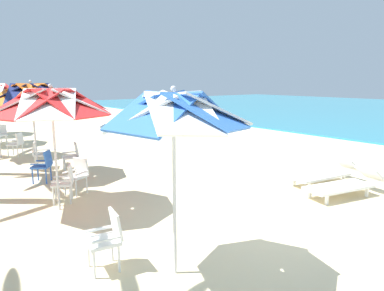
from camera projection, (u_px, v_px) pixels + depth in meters
The scene contains 14 objects.
ground_plane at pixel (287, 216), 6.95m from camera, with size 80.00×80.00×0.00m, color beige.
beach_umbrella_0 at pixel (174, 112), 4.48m from camera, with size 2.06×2.06×2.65m.
plastic_chair_0 at pixel (107, 237), 4.94m from camera, with size 0.51×0.53×0.87m.
beach_umbrella_1 at pixel (51, 103), 6.89m from camera, with size 2.51×2.51×2.65m.
plastic_chair_1 at pixel (65, 181), 7.68m from camera, with size 0.58×0.60×0.87m.
plastic_chair_2 at pixel (77, 174), 8.28m from camera, with size 0.59×0.61×0.87m.
beach_umbrella_2 at pixel (31, 95), 9.38m from camera, with size 2.52×2.52×2.73m.
plastic_chair_3 at pixel (44, 164), 9.20m from camera, with size 0.62×0.63×0.87m.
plastic_chair_4 at pixel (72, 155), 10.35m from camera, with size 0.53×0.55×0.87m.
plastic_chair_5 at pixel (39, 153), 10.66m from camera, with size 0.57×0.59×0.87m.
plastic_chair_6 at pixel (17, 143), 12.36m from camera, with size 0.63×0.63×0.87m.
plastic_chair_10 at pixel (1, 134), 14.48m from camera, with size 0.53×0.50×0.87m.
sun_lounger_1 at pixel (345, 185), 8.13m from camera, with size 1.12×2.23×0.62m.
sun_lounger_2 at pixel (325, 173), 9.11m from camera, with size 0.99×2.22×0.62m.
Camera 1 is at (3.90, -5.61, 2.72)m, focal length 32.04 mm.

